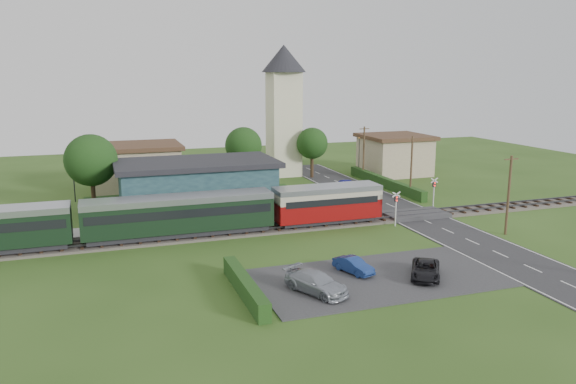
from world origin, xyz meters
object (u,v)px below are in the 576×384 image
object	(u,v)px
train	(141,217)
car_park_dark	(426,270)
house_west	(136,166)
crossing_signal_near	(396,204)
pedestrian_near	(267,206)
house_east	(395,154)
church_tower	(284,101)
pedestrian_far	(130,220)
car_on_road	(348,184)
equipment_hut	(118,215)
car_park_silver	(316,282)
station_building	(197,186)
car_park_blue	(353,265)
crossing_signal_far	(434,188)

from	to	relation	value
train	car_park_dark	xyz separation A→B (m)	(17.83, -15.09, -1.53)
house_west	crossing_signal_near	xyz separation A→B (m)	(21.40, -25.41, -0.65)
crossing_signal_near	car_park_dark	bearing A→B (deg)	-110.83
house_west	car_park_dark	bearing A→B (deg)	-66.48
pedestrian_near	house_west	bearing A→B (deg)	-58.37
house_east	pedestrian_near	world-z (taller)	house_east
house_east	train	bearing A→B (deg)	-148.75
church_tower	pedestrian_far	bearing A→B (deg)	-133.64
train	house_west	distance (m)	23.04
car_on_road	equipment_hut	bearing A→B (deg)	114.34
car_park_silver	pedestrian_near	world-z (taller)	pedestrian_near
church_tower	pedestrian_far	xyz separation A→B (m)	(-22.07, -23.14, -8.95)
equipment_hut	station_building	size ratio (longest dim) A/B	0.16
station_building	pedestrian_far	size ratio (longest dim) A/B	9.66
train	car_park_silver	world-z (taller)	train
car_park_blue	car_park_silver	world-z (taller)	car_park_silver
car_park_blue	crossing_signal_near	bearing A→B (deg)	29.00
train	crossing_signal_far	world-z (taller)	train
car_park_dark	pedestrian_near	distance (m)	19.45
crossing_signal_near	car_park_blue	xyz separation A→B (m)	(-9.14, -10.22, -1.52)
train	church_tower	bearing A→B (deg)	50.73
pedestrian_near	pedestrian_far	bearing A→B (deg)	5.43
car_park_dark	pedestrian_far	world-z (taller)	pedestrian_far
crossing_signal_far	car_park_silver	xyz separation A→B (m)	(-20.19, -17.56, -1.39)
equipment_hut	car_park_dark	xyz separation A→B (m)	(19.57, -18.29, -1.10)
crossing_signal_far	pedestrian_far	xyz separation A→B (m)	(-30.67, 0.47, -0.86)
house_east	car_park_silver	bearing A→B (deg)	-125.58
station_building	pedestrian_near	world-z (taller)	station_building
church_tower	car_park_blue	distance (m)	40.55
church_tower	car_park_blue	bearing A→B (deg)	-101.33
crossing_signal_near	pedestrian_near	world-z (taller)	crossing_signal_near
crossing_signal_near	car_on_road	world-z (taller)	crossing_signal_near
house_east	pedestrian_far	distance (m)	41.75
crossing_signal_near	car_park_silver	distance (m)	18.27
train	house_east	size ratio (longest dim) A/B	4.91
car_park_dark	pedestrian_far	size ratio (longest dim) A/B	2.46
church_tower	house_west	xyz separation A→B (m)	(-20.00, -3.00, -7.43)
car_on_road	pedestrian_near	distance (m)	17.36
car_park_silver	car_on_road	bearing A→B (deg)	35.69
crossing_signal_near	house_west	bearing A→B (deg)	130.11
church_tower	crossing_signal_far	distance (m)	26.39
house_west	pedestrian_near	world-z (taller)	house_west
church_tower	crossing_signal_near	distance (m)	29.57
pedestrian_far	church_tower	bearing A→B (deg)	-57.61
house_east	car_park_dark	distance (m)	41.47
crossing_signal_near	pedestrian_near	size ratio (longest dim) A/B	1.76
station_building	pedestrian_far	bearing A→B (deg)	-139.03
church_tower	car_park_silver	distance (m)	43.81
crossing_signal_near	car_on_road	xyz separation A→B (m)	(2.96, 16.67, -1.48)
equipment_hut	car_park_blue	world-z (taller)	equipment_hut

